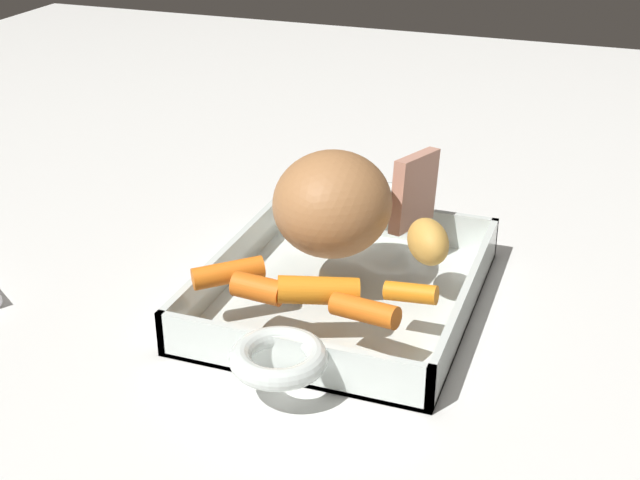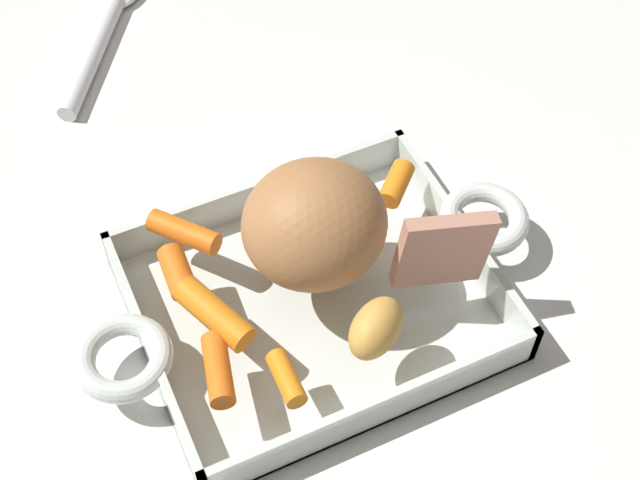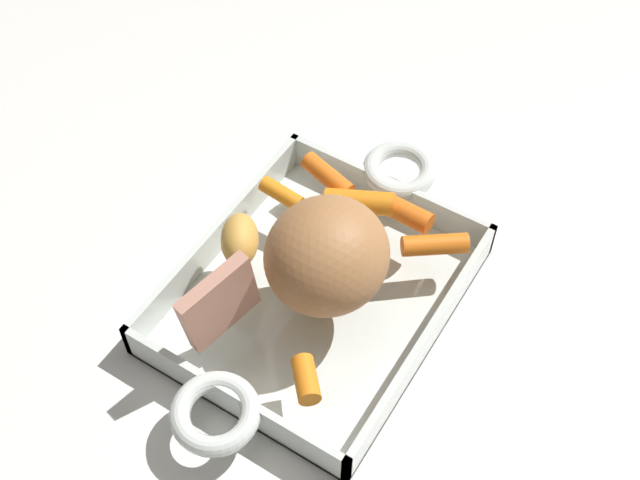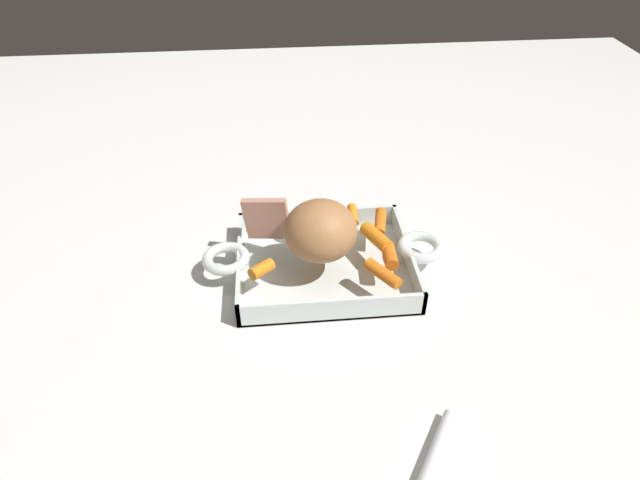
# 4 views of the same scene
# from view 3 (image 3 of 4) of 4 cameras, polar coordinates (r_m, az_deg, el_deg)

# --- Properties ---
(ground_plane) EXTENTS (2.25, 2.25, 0.00)m
(ground_plane) POSITION_cam_3_polar(r_m,az_deg,el_deg) (0.80, -0.19, -4.18)
(ground_plane) COLOR silver
(roasting_dish) EXTENTS (0.40, 0.24, 0.05)m
(roasting_dish) POSITION_cam_3_polar(r_m,az_deg,el_deg) (0.79, -0.20, -3.58)
(roasting_dish) COLOR silver
(roasting_dish) RESTS_ON ground_plane
(pork_roast) EXTENTS (0.12, 0.11, 0.10)m
(pork_roast) POSITION_cam_3_polar(r_m,az_deg,el_deg) (0.72, 0.48, -1.08)
(pork_roast) COLOR #A76F42
(pork_roast) RESTS_ON roasting_dish
(roast_slice_outer) EXTENTS (0.08, 0.03, 0.08)m
(roast_slice_outer) POSITION_cam_3_polar(r_m,az_deg,el_deg) (0.71, -7.02, -4.35)
(roast_slice_outer) COLOR tan
(roast_slice_outer) RESTS_ON roasting_dish
(baby_carrot_northwest) EXTENTS (0.02, 0.05, 0.02)m
(baby_carrot_northwest) POSITION_cam_3_polar(r_m,az_deg,el_deg) (0.80, 6.27, 1.73)
(baby_carrot_northwest) COLOR orange
(baby_carrot_northwest) RESTS_ON roasting_dish
(baby_carrot_long) EXTENTS (0.03, 0.06, 0.02)m
(baby_carrot_long) POSITION_cam_3_polar(r_m,az_deg,el_deg) (0.83, 0.53, 4.47)
(baby_carrot_long) COLOR orange
(baby_carrot_long) RESTS_ON roasting_dish
(baby_carrot_southwest) EXTENTS (0.05, 0.07, 0.03)m
(baby_carrot_southwest) POSITION_cam_3_polar(r_m,az_deg,el_deg) (0.80, 2.74, 2.64)
(baby_carrot_southwest) COLOR orange
(baby_carrot_southwest) RESTS_ON roasting_dish
(baby_carrot_short) EXTENTS (0.04, 0.04, 0.02)m
(baby_carrot_short) POSITION_cam_3_polar(r_m,az_deg,el_deg) (0.70, -0.98, -9.64)
(baby_carrot_short) COLOR orange
(baby_carrot_short) RESTS_ON roasting_dish
(baby_carrot_southeast) EXTENTS (0.05, 0.06, 0.02)m
(baby_carrot_southeast) POSITION_cam_3_polar(r_m,az_deg,el_deg) (0.78, 7.98, -0.32)
(baby_carrot_southeast) COLOR orange
(baby_carrot_southeast) RESTS_ON roasting_dish
(baby_carrot_center_right) EXTENTS (0.02, 0.05, 0.02)m
(baby_carrot_center_right) POSITION_cam_3_polar(r_m,az_deg,el_deg) (0.81, -2.70, 3.23)
(baby_carrot_center_right) COLOR orange
(baby_carrot_center_right) RESTS_ON roasting_dish
(potato_golden_large) EXTENTS (0.07, 0.06, 0.04)m
(potato_golden_large) POSITION_cam_3_polar(r_m,az_deg,el_deg) (0.77, -5.59, 0.02)
(potato_golden_large) COLOR gold
(potato_golden_large) RESTS_ON roasting_dish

